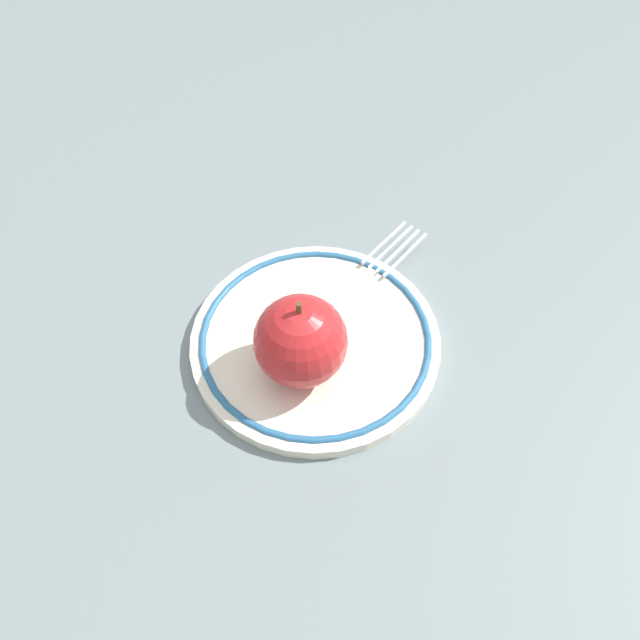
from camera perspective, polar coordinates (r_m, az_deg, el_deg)
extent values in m
plane|color=slate|center=(0.52, -0.17, -3.38)|extent=(2.00, 2.00, 0.00)
cylinder|color=silver|center=(0.52, 0.00, -1.87)|extent=(0.21, 0.21, 0.01)
torus|color=#2A6390|center=(0.52, 0.00, -1.53)|extent=(0.19, 0.19, 0.01)
sphere|color=red|center=(0.47, -1.79, -1.93)|extent=(0.07, 0.07, 0.07)
cylinder|color=brown|center=(0.44, -1.92, 1.06)|extent=(0.00, 0.00, 0.01)
cube|color=silver|center=(0.52, 0.09, -0.02)|extent=(0.09, 0.08, 0.00)
cube|color=silver|center=(0.56, 4.24, 3.99)|extent=(0.02, 0.02, 0.00)
cube|color=silver|center=(0.58, 7.81, 5.92)|extent=(0.05, 0.05, 0.00)
cube|color=silver|center=(0.58, 7.16, 6.29)|extent=(0.05, 0.05, 0.00)
cube|color=silver|center=(0.58, 6.52, 6.67)|extent=(0.05, 0.05, 0.00)
cube|color=silver|center=(0.59, 5.88, 7.03)|extent=(0.05, 0.05, 0.00)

